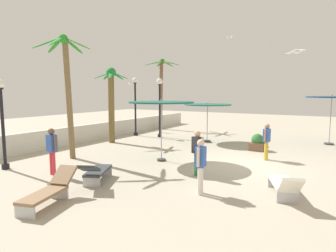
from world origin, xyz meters
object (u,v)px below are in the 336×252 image
object	(u,v)px
lamp_post_0	(2,117)
seagull_2	(130,84)
patio_umbrella_1	(161,104)
planter	(257,143)
lamp_post_1	(135,101)
guest_2	(52,147)
guest_0	(201,161)
lounge_chair_2	(49,190)
palm_tree_2	(111,97)
lamp_post_2	(160,99)
guest_3	(197,149)
guest_1	(267,138)
patio_umbrella_2	(208,106)
seagull_0	(230,37)
palm_tree_0	(67,83)
patio_umbrella_0	(332,100)
lounge_chair_0	(284,184)
seagull_1	(297,51)
lounge_chair_1	(96,171)
palm_tree_1	(161,85)

from	to	relation	value
lamp_post_0	seagull_2	distance (m)	12.23
patio_umbrella_1	planter	world-z (taller)	patio_umbrella_1
lamp_post_1	planter	xyz separation A→B (m)	(-0.85, -8.35, -1.99)
lamp_post_1	seagull_2	size ratio (longest dim) A/B	3.88
patio_umbrella_1	guest_2	world-z (taller)	patio_umbrella_1
guest_0	planter	distance (m)	7.23
lounge_chair_2	seagull_2	xyz separation A→B (m)	(13.12, 7.64, 3.19)
lounge_chair_2	palm_tree_2	bearing A→B (deg)	31.89
lamp_post_2	guest_3	distance (m)	9.06
guest_1	patio_umbrella_2	bearing A→B (deg)	53.87
guest_2	lamp_post_1	bearing A→B (deg)	19.31
seagull_0	planter	xyz separation A→B (m)	(-3.04, -2.65, -5.94)
lamp_post_2	seagull_2	xyz separation A→B (m)	(2.04, 4.02, 1.10)
lamp_post_0	planter	size ratio (longest dim) A/B	4.01
patio_umbrella_1	palm_tree_0	distance (m)	4.18
lamp_post_1	patio_umbrella_2	bearing A→B (deg)	-87.47
lamp_post_1	lounge_chair_2	size ratio (longest dim) A/B	1.99
patio_umbrella_0	guest_1	world-z (taller)	patio_umbrella_0
seagull_2	lounge_chair_0	bearing A→B (deg)	-126.35
lamp_post_1	guest_2	distance (m)	9.62
seagull_1	lounge_chair_1	bearing A→B (deg)	129.28
lounge_chair_2	guest_1	size ratio (longest dim) A/B	1.24
lamp_post_1	lounge_chair_1	world-z (taller)	lamp_post_1
guest_0	guest_2	xyz separation A→B (m)	(-0.94, 5.32, 0.05)
patio_umbrella_0	lounge_chair_0	world-z (taller)	patio_umbrella_0
guest_0	planter	xyz separation A→B (m)	(7.20, 0.12, -0.59)
patio_umbrella_1	guest_3	size ratio (longest dim) A/B	1.70
patio_umbrella_2	guest_2	world-z (taller)	patio_umbrella_2
lamp_post_2	guest_0	distance (m)	10.79
patio_umbrella_0	lounge_chair_2	size ratio (longest dim) A/B	1.44
lounge_chair_0	seagull_1	size ratio (longest dim) A/B	1.92
lounge_chair_0	lamp_post_2	bearing A→B (deg)	49.97
seagull_1	seagull_2	world-z (taller)	seagull_1
seagull_0	seagull_1	bearing A→B (deg)	-144.82
palm_tree_0	patio_umbrella_2	bearing A→B (deg)	-25.68
seagull_0	seagull_1	size ratio (longest dim) A/B	1.35
guest_3	seagull_0	bearing A→B (deg)	12.53
patio_umbrella_1	palm_tree_1	size ratio (longest dim) A/B	0.49
guest_0	seagull_2	size ratio (longest dim) A/B	1.60
guest_2	guest_0	bearing A→B (deg)	-80.00
lounge_chair_2	guest_0	world-z (taller)	guest_0
lounge_chair_1	guest_2	world-z (taller)	guest_2
palm_tree_2	lamp_post_1	xyz separation A→B (m)	(2.84, 0.44, -0.30)
guest_1	palm_tree_2	bearing A→B (deg)	90.81
patio_umbrella_2	palm_tree_2	xyz separation A→B (m)	(-3.07, 4.70, 0.55)
lounge_chair_0	lounge_chair_2	bearing A→B (deg)	125.02
patio_umbrella_1	lounge_chair_1	xyz separation A→B (m)	(-3.66, 0.21, -2.03)
lamp_post_2	planter	world-z (taller)	lamp_post_2
lounge_chair_1	lounge_chair_2	size ratio (longest dim) A/B	0.97
lounge_chair_0	palm_tree_1	bearing A→B (deg)	44.82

